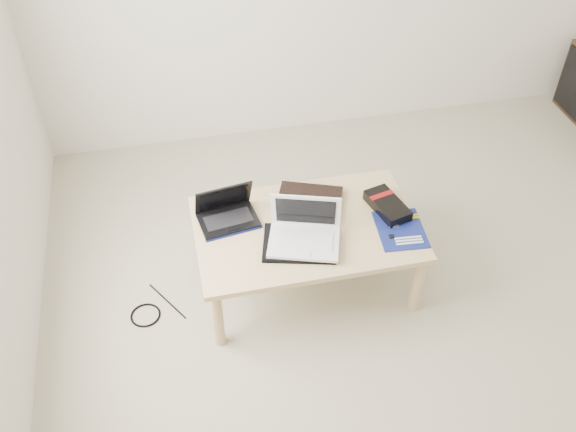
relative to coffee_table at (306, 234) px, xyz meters
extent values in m
plane|color=#B4AB92|center=(0.63, -0.57, -0.35)|extent=(4.00, 4.00, 0.00)
cube|color=tan|center=(0.00, 0.00, 0.03)|extent=(1.10, 0.70, 0.03)
cylinder|color=tan|center=(-0.50, -0.30, -0.17)|extent=(0.06, 0.06, 0.37)
cylinder|color=tan|center=(0.50, -0.30, -0.17)|extent=(0.06, 0.06, 0.37)
cylinder|color=tan|center=(-0.50, 0.30, -0.17)|extent=(0.06, 0.06, 0.37)
cylinder|color=tan|center=(0.50, 0.30, -0.17)|extent=(0.06, 0.06, 0.37)
cube|color=black|center=(0.05, 0.16, 0.06)|extent=(0.40, 0.37, 0.03)
cube|color=black|center=(-0.37, 0.12, 0.06)|extent=(0.31, 0.24, 0.02)
cube|color=black|center=(-0.37, 0.12, 0.07)|extent=(0.25, 0.14, 0.00)
cube|color=black|center=(-0.36, 0.05, 0.07)|extent=(0.07, 0.04, 0.00)
cube|color=black|center=(-0.38, 0.18, 0.16)|extent=(0.30, 0.12, 0.18)
cube|color=black|center=(-0.38, 0.18, 0.15)|extent=(0.25, 0.10, 0.15)
cube|color=#0B123F|center=(-0.36, 0.02, 0.05)|extent=(0.29, 0.06, 0.01)
cube|color=black|center=(-0.03, -0.01, 0.05)|extent=(0.29, 0.25, 0.01)
cube|color=silver|center=(-0.03, -0.01, 0.06)|extent=(0.23, 0.20, 0.00)
cube|color=silver|center=(0.10, 0.07, 0.06)|extent=(0.11, 0.23, 0.02)
cube|color=#A7A7AD|center=(0.10, 0.07, 0.07)|extent=(0.09, 0.19, 0.00)
cube|color=black|center=(-0.06, -0.12, 0.06)|extent=(0.40, 0.33, 0.02)
cube|color=white|center=(-0.04, -0.13, 0.08)|extent=(0.39, 0.32, 0.02)
cube|color=white|center=(-0.05, -0.13, 0.09)|extent=(0.30, 0.21, 0.00)
cube|color=white|center=(-0.07, -0.21, 0.09)|extent=(0.08, 0.05, 0.00)
cube|color=white|center=(-0.02, -0.04, 0.20)|extent=(0.34, 0.16, 0.22)
cube|color=black|center=(-0.02, -0.05, 0.19)|extent=(0.28, 0.13, 0.18)
cube|color=#0D1655|center=(0.45, -0.12, 0.05)|extent=(0.25, 0.30, 0.01)
cube|color=silver|center=(0.42, -0.08, 0.06)|extent=(0.05, 0.05, 0.01)
cube|color=#CFCC18|center=(0.52, -0.04, 0.06)|extent=(0.10, 0.02, 0.01)
cube|color=#CFCC18|center=(0.52, -0.06, 0.06)|extent=(0.10, 0.02, 0.01)
cube|color=silver|center=(0.46, -0.19, 0.06)|extent=(0.13, 0.02, 0.01)
cube|color=silver|center=(0.46, -0.21, 0.06)|extent=(0.13, 0.02, 0.01)
cube|color=silver|center=(0.46, -0.23, 0.06)|extent=(0.13, 0.02, 0.01)
cube|color=black|center=(0.39, -0.16, 0.06)|extent=(0.03, 0.03, 0.01)
cube|color=black|center=(0.43, 0.03, 0.08)|extent=(0.19, 0.28, 0.06)
cube|color=maroon|center=(0.42, 0.09, 0.11)|extent=(0.13, 0.06, 0.00)
torus|color=black|center=(-0.07, -0.08, 0.05)|extent=(0.11, 0.11, 0.01)
torus|color=black|center=(-0.85, -0.06, -0.35)|extent=(0.17, 0.17, 0.01)
cylinder|color=black|center=(-0.73, 0.01, -0.35)|extent=(0.17, 0.27, 0.01)
camera|label=1|loc=(-0.58, -2.23, 2.23)|focal=40.00mm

